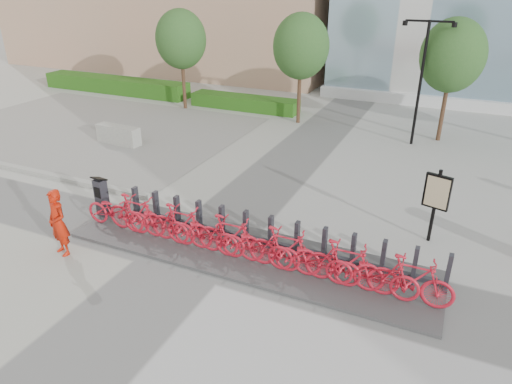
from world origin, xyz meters
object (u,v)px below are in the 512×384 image
at_px(bike_0, 115,211).
at_px(jersey_barrier, 119,135).
at_px(kiosk, 102,197).
at_px(map_sign, 437,195).
at_px(worker_red, 58,223).

height_order(bike_0, jersey_barrier, bike_0).
bearing_deg(bike_0, kiosk, 63.94).
xyz_separation_m(bike_0, map_sign, (8.08, 3.00, 0.78)).
xyz_separation_m(worker_red, jersey_barrier, (-4.36, 7.45, -0.50)).
bearing_deg(map_sign, bike_0, -143.75).
xyz_separation_m(jersey_barrier, map_sign, (12.88, -2.89, 0.97)).
bearing_deg(jersey_barrier, worker_red, -56.24).
relative_size(kiosk, map_sign, 0.60).
bearing_deg(worker_red, jersey_barrier, 136.37).
xyz_separation_m(kiosk, jersey_barrier, (-3.98, 5.49, -0.29)).
height_order(bike_0, worker_red, worker_red).
bearing_deg(bike_0, worker_red, 163.91).
bearing_deg(kiosk, map_sign, 24.12).
height_order(bike_0, kiosk, kiosk).
distance_m(kiosk, worker_red, 2.01).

